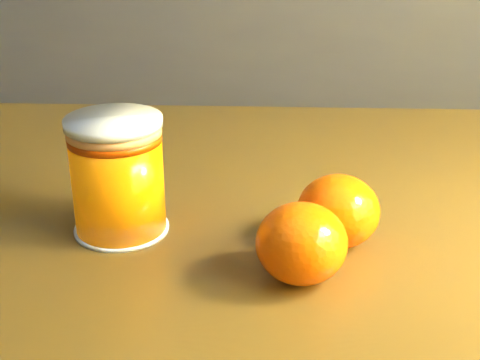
# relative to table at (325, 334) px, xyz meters

# --- Properties ---
(kitchen_counter) EXTENTS (3.15, 0.60, 0.90)m
(kitchen_counter) POSITION_rel_table_xyz_m (-0.75, 1.19, -0.22)
(kitchen_counter) COLOR #4C4D51
(kitchen_counter) RESTS_ON ground
(table) EXTENTS (1.10, 0.83, 0.77)m
(table) POSITION_rel_table_xyz_m (0.00, 0.00, 0.00)
(table) COLOR brown
(table) RESTS_ON ground
(juice_glass) EXTENTS (0.08, 0.08, 0.10)m
(juice_glass) POSITION_rel_table_xyz_m (-0.18, -0.01, 0.15)
(juice_glass) COLOR orange
(juice_glass) RESTS_ON table
(orange_front) EXTENTS (0.08, 0.08, 0.06)m
(orange_front) POSITION_rel_table_xyz_m (0.00, -0.01, 0.13)
(orange_front) COLOR #FC5D05
(orange_front) RESTS_ON table
(orange_back) EXTENTS (0.07, 0.07, 0.06)m
(orange_back) POSITION_rel_table_xyz_m (-0.02, -0.07, 0.13)
(orange_back) COLOR #FC5D05
(orange_back) RESTS_ON table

